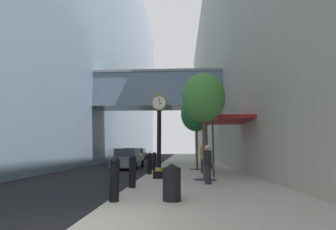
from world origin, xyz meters
The scene contains 18 objects.
ground_plane centered at (0.00, 27.00, 0.00)m, with size 110.00×110.00×0.00m, color black.
sidewalk_right centered at (3.05, 30.00, 0.07)m, with size 6.10×80.00×0.14m, color #ADA593.
building_block_left centered at (-11.02, 29.94, 17.77)m, with size 21.98×80.00×35.65m.
building_block_right centered at (10.60, 30.00, 14.50)m, with size 9.00×80.00×29.00m.
street_clock centered at (0.94, 7.95, 2.57)m, with size 0.84×0.55×4.43m.
bollard_nearest centered at (0.21, 2.24, 0.79)m, with size 0.29×0.29×1.25m.
bollard_second centered at (0.21, 4.80, 0.79)m, with size 0.29×0.29×1.25m.
bollard_fourth centered at (0.21, 9.92, 0.79)m, with size 0.29×0.29×1.25m.
bollard_fifth centered at (0.21, 12.48, 0.79)m, with size 0.29×0.29×1.25m.
street_tree_near centered at (3.21, 7.39, 4.13)m, with size 2.14×2.14×5.25m.
street_tree_mid_near centered at (3.21, 13.58, 4.19)m, with size 2.29×2.29×5.39m.
trash_bin centered at (1.82, 2.44, 0.68)m, with size 0.53×0.53×1.05m.
pedestrian_walking centered at (3.22, 5.91, 0.99)m, with size 0.52×0.47×1.63m.
pedestrian_by_clock centered at (3.41, 10.92, 1.09)m, with size 0.47×0.47×1.78m.
storefront_awning centered at (4.86, 10.20, 3.28)m, with size 2.40×3.60×3.30m.
car_white_near centered at (-4.14, 26.80, 0.84)m, with size 2.04×4.04×1.74m.
car_grey_mid centered at (-2.30, 15.57, 0.80)m, with size 2.09×4.52×1.65m.
car_black_far centered at (-4.60, 34.61, 0.83)m, with size 2.11×4.59×1.73m.
Camera 1 is at (2.11, -4.85, 1.59)m, focal length 26.54 mm.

